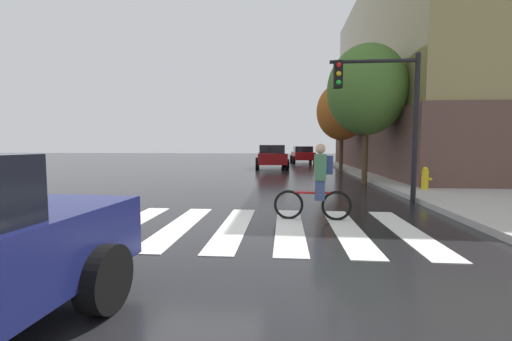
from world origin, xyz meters
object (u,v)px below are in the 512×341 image
(traffic_light_near, at_px, (386,102))
(fire_hydrant, at_px, (425,178))
(cyclist, at_px, (318,182))
(street_tree_near, at_px, (367,90))
(street_tree_mid, at_px, (342,111))
(sedan_mid, at_px, (271,156))
(sedan_far, at_px, (303,154))

(traffic_light_near, height_order, fire_hydrant, traffic_light_near)
(cyclist, relative_size, traffic_light_near, 0.41)
(street_tree_near, height_order, street_tree_mid, street_tree_near)
(sedan_mid, height_order, cyclist, cyclist)
(sedan_far, bearing_deg, fire_hydrant, -81.00)
(sedan_far, bearing_deg, sedan_mid, -109.74)
(sedan_mid, relative_size, sedan_far, 1.08)
(cyclist, relative_size, fire_hydrant, 2.19)
(sedan_mid, xyz_separation_m, street_tree_mid, (4.53, -2.46, 2.92))
(sedan_far, height_order, street_tree_near, street_tree_near)
(cyclist, xyz_separation_m, street_tree_near, (2.73, 7.30, 3.16))
(street_tree_mid, bearing_deg, traffic_light_near, -93.71)
(cyclist, bearing_deg, street_tree_mid, 78.53)
(sedan_far, height_order, fire_hydrant, sedan_far)
(street_tree_near, bearing_deg, sedan_far, 96.15)
(traffic_light_near, distance_m, fire_hydrant, 3.64)
(fire_hydrant, height_order, street_tree_mid, street_tree_mid)
(sedan_far, bearing_deg, cyclist, -92.29)
(sedan_mid, xyz_separation_m, street_tree_near, (4.43, -9.11, 3.14))
(cyclist, bearing_deg, street_tree_near, 69.52)
(sedan_far, distance_m, street_tree_mid, 10.47)
(sedan_mid, height_order, traffic_light_near, traffic_light_near)
(sedan_far, xyz_separation_m, fire_hydrant, (3.09, -19.49, -0.27))
(sedan_mid, distance_m, traffic_light_near, 14.72)
(sedan_mid, height_order, street_tree_mid, street_tree_mid)
(traffic_light_near, bearing_deg, sedan_far, 93.00)
(street_tree_near, bearing_deg, street_tree_mid, 89.12)
(sedan_mid, distance_m, street_tree_near, 10.61)
(cyclist, height_order, traffic_light_near, traffic_light_near)
(street_tree_near, relative_size, street_tree_mid, 1.06)
(sedan_far, distance_m, cyclist, 23.83)
(sedan_far, distance_m, traffic_light_near, 21.61)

